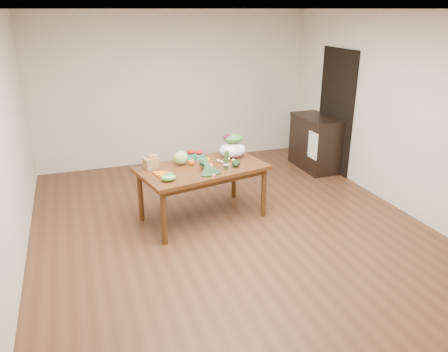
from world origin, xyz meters
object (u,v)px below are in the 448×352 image
object	(u,v)px
cabinet	(315,143)
asparagus_bundle	(226,160)
mandarin_cluster	(206,164)
dining_table	(203,193)
paper_bag	(151,162)
salad_bag	(233,147)
cabbage	(181,158)
kale_bunch	(210,168)

from	to	relation	value
cabinet	asparagus_bundle	world-z (taller)	asparagus_bundle
mandarin_cluster	asparagus_bundle	world-z (taller)	asparagus_bundle
dining_table	cabinet	size ratio (longest dim) A/B	1.61
paper_bag	asparagus_bundle	distance (m)	0.98
asparagus_bundle	salad_bag	world-z (taller)	salad_bag
paper_bag	salad_bag	bearing A→B (deg)	3.40
cabbage	kale_bunch	world-z (taller)	cabbage
cabinet	salad_bag	world-z (taller)	salad_bag
kale_bunch	mandarin_cluster	bearing A→B (deg)	69.92
dining_table	asparagus_bundle	world-z (taller)	asparagus_bundle
dining_table	cabinet	xyz separation A→B (m)	(2.48, 1.29, 0.10)
dining_table	asparagus_bundle	bearing A→B (deg)	-46.97
mandarin_cluster	salad_bag	bearing A→B (deg)	30.20
cabinet	mandarin_cluster	bearing A→B (deg)	-151.41
paper_bag	asparagus_bundle	xyz separation A→B (m)	(0.92, -0.36, 0.04)
cabinet	asparagus_bundle	xyz separation A→B (m)	(-2.21, -1.48, 0.40)
cabbage	salad_bag	bearing A→B (deg)	4.49
dining_table	asparagus_bundle	size ratio (longest dim) A/B	6.59
cabinet	cabbage	size ratio (longest dim) A/B	5.41
dining_table	cabinet	world-z (taller)	cabinet
asparagus_bundle	salad_bag	xyz separation A→B (m)	(0.25, 0.43, 0.02)
paper_bag	salad_bag	xyz separation A→B (m)	(1.16, 0.07, 0.06)
dining_table	cabbage	xyz separation A→B (m)	(-0.24, 0.18, 0.47)
mandarin_cluster	paper_bag	bearing A→B (deg)	163.67
dining_table	cabbage	distance (m)	0.56
paper_bag	asparagus_bundle	world-z (taller)	asparagus_bundle
asparagus_bundle	dining_table	bearing A→B (deg)	133.03
kale_bunch	cabbage	bearing A→B (deg)	106.69
mandarin_cluster	cabinet	bearing A→B (deg)	28.59
asparagus_bundle	salad_bag	bearing A→B (deg)	47.91
salad_bag	asparagus_bundle	bearing A→B (deg)	-119.96
dining_table	asparagus_bundle	xyz separation A→B (m)	(0.27, -0.19, 0.50)
cabbage	asparagus_bundle	distance (m)	0.63
dining_table	kale_bunch	xyz separation A→B (m)	(0.01, -0.28, 0.45)
mandarin_cluster	kale_bunch	bearing A→B (deg)	-97.95
kale_bunch	salad_bag	distance (m)	0.73
cabbage	kale_bunch	bearing A→B (deg)	-61.18
mandarin_cluster	kale_bunch	distance (m)	0.25
paper_bag	kale_bunch	bearing A→B (deg)	-34.36
salad_bag	kale_bunch	bearing A→B (deg)	-134.02
paper_bag	kale_bunch	size ratio (longest dim) A/B	0.59
paper_bag	cabbage	world-z (taller)	cabbage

